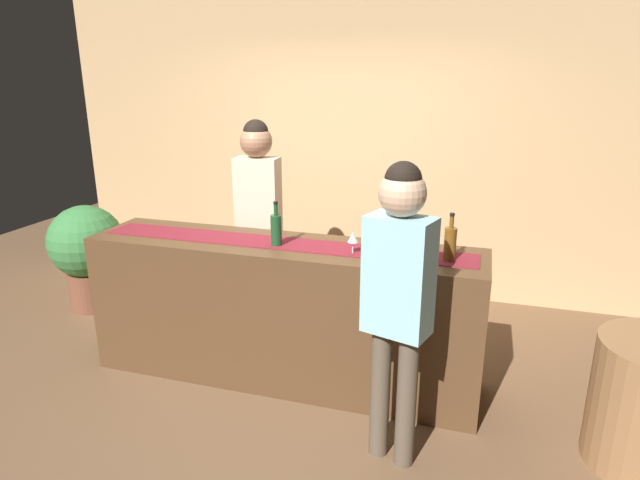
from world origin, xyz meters
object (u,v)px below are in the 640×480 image
Objects in this scene: bartender at (258,205)px; potted_plant_tall at (87,250)px; wine_bottle_green at (276,229)px; wine_glass_mid_counter at (423,241)px; wine_bottle_amber at (450,243)px; customer_sipping at (398,286)px; wine_glass_near_customer at (353,238)px.

potted_plant_tall is (-1.74, 0.03, -0.55)m from bartender.
wine_bottle_green is at bearing -17.23° from potted_plant_tall.
wine_glass_mid_counter is at bearing -11.08° from potted_plant_tall.
wine_bottle_amber is 3.37m from potted_plant_tall.
potted_plant_tall is at bearing 174.09° from customer_sipping.
customer_sipping is (-0.22, -0.62, -0.07)m from wine_bottle_amber.
bartender is at bearing -0.95° from potted_plant_tall.
customer_sipping is at bearing -109.26° from wine_bottle_amber.
bartender reaches higher than customer_sipping.
wine_bottle_green is at bearing 178.22° from wine_glass_near_customer.
bartender is at bearing 156.99° from wine_glass_mid_counter.
wine_bottle_green is 0.31× the size of potted_plant_tall.
wine_glass_near_customer is (-0.60, -0.04, -0.01)m from wine_bottle_amber.
wine_glass_near_customer is 0.08× the size of customer_sipping.
wine_bottle_green is 2.31m from potted_plant_tall.
wine_bottle_amber is at bearing 153.59° from bartender.
wine_glass_mid_counter is 0.65m from customer_sipping.
bartender is 1.82× the size of potted_plant_tall.
wine_bottle_amber is 0.66m from customer_sipping.
bartender is at bearing 153.41° from customer_sipping.
wine_bottle_green is 1.00× the size of wine_bottle_amber.
wine_bottle_amber is 0.60m from wine_glass_near_customer.
wine_glass_near_customer is at bearing -1.78° from wine_bottle_green.
wine_bottle_green reaches higher than potted_plant_tall.
wine_bottle_green is 0.17× the size of bartender.
wine_bottle_amber reaches higher than potted_plant_tall.
wine_bottle_green is 0.96m from wine_glass_mid_counter.
bartender is (-0.40, 0.63, -0.01)m from wine_bottle_green.
wine_bottle_amber reaches higher than wine_glass_near_customer.
wine_glass_near_customer is at bearing 140.11° from customer_sipping.
wine_glass_near_customer is 2.81m from potted_plant_tall.
bartender reaches higher than potted_plant_tall.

